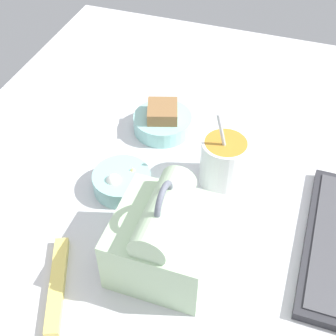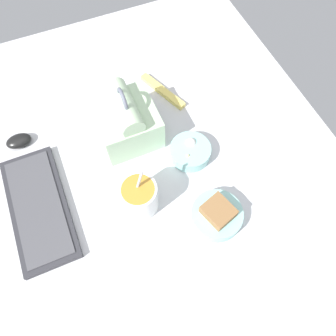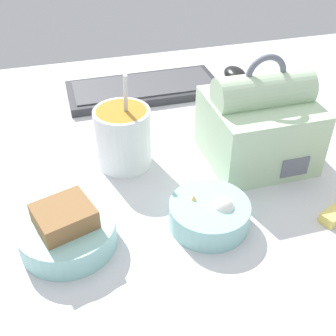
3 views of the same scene
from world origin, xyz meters
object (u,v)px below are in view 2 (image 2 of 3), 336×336
at_px(soup_cup, 139,197).
at_px(chopstick_case, 163,91).
at_px(keyboard, 39,207).
at_px(bento_bowl_sandwich, 217,215).
at_px(computer_mouse, 19,141).
at_px(lunch_bag, 127,121).
at_px(bento_bowl_snacks, 190,152).

xyz_separation_m(soup_cup, chopstick_case, (0.34, -0.20, -0.05)).
distance_m(keyboard, chopstick_case, 0.52).
distance_m(soup_cup, chopstick_case, 0.40).
xyz_separation_m(soup_cup, bento_bowl_sandwich, (-0.11, -0.17, -0.03)).
bearing_deg(computer_mouse, lunch_bag, -106.98).
height_order(bento_bowl_sandwich, chopstick_case, bento_bowl_sandwich).
distance_m(lunch_bag, bento_bowl_sandwich, 0.36).
bearing_deg(bento_bowl_snacks, soup_cup, 115.39).
xyz_separation_m(lunch_bag, soup_cup, (-0.23, 0.05, -0.02)).
bearing_deg(lunch_bag, bento_bowl_sandwich, -160.28).
height_order(soup_cup, chopstick_case, soup_cup).
distance_m(keyboard, bento_bowl_snacks, 0.44).
distance_m(keyboard, bento_bowl_sandwich, 0.47).
bearing_deg(chopstick_case, keyboard, 117.70).
height_order(computer_mouse, chopstick_case, computer_mouse).
height_order(bento_bowl_snacks, chopstick_case, bento_bowl_snacks).
bearing_deg(bento_bowl_sandwich, computer_mouse, 44.84).
bearing_deg(lunch_bag, soup_cup, 168.04).
relative_size(keyboard, soup_cup, 1.96).
bearing_deg(chopstick_case, computer_mouse, 91.69).
bearing_deg(soup_cup, chopstick_case, -31.12).
distance_m(bento_bowl_sandwich, bento_bowl_snacks, 0.20).
distance_m(lunch_bag, computer_mouse, 0.33).
distance_m(bento_bowl_sandwich, chopstick_case, 0.45).
relative_size(keyboard, chopstick_case, 1.92).
xyz_separation_m(keyboard, bento_bowl_sandwich, (-0.21, -0.43, 0.02)).
relative_size(bento_bowl_snacks, computer_mouse, 1.61).
height_order(keyboard, chopstick_case, keyboard).
bearing_deg(chopstick_case, soup_cup, 148.88).
relative_size(soup_cup, computer_mouse, 2.39).
bearing_deg(lunch_bag, keyboard, 113.48).
height_order(keyboard, bento_bowl_sandwich, bento_bowl_sandwich).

